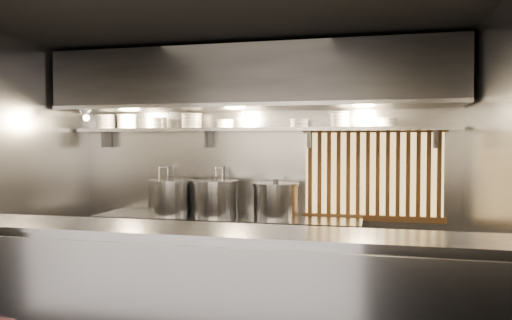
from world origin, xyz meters
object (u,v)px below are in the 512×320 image
at_px(pendant_bulb, 245,122).
at_px(stock_pot_mid, 215,198).
at_px(stock_pot_right, 276,200).
at_px(stock_pot_left, 171,197).
at_px(heat_lamp, 85,113).

distance_m(pendant_bulb, stock_pot_mid, 0.92).
bearing_deg(stock_pot_mid, stock_pot_right, 3.36).
bearing_deg(stock_pot_mid, stock_pot_left, -179.30).
relative_size(pendant_bulb, stock_pot_right, 0.35).
xyz_separation_m(heat_lamp, stock_pot_mid, (1.46, 0.28, -0.96)).
distance_m(heat_lamp, stock_pot_left, 1.36).
bearing_deg(pendant_bulb, stock_pot_mid, -168.81).
relative_size(heat_lamp, stock_pot_mid, 0.56).
height_order(heat_lamp, pendant_bulb, heat_lamp).
relative_size(heat_lamp, stock_pot_right, 0.66).
xyz_separation_m(pendant_bulb, stock_pot_mid, (-0.33, -0.07, -0.86)).
relative_size(stock_pot_left, stock_pot_mid, 1.01).
height_order(pendant_bulb, stock_pot_left, pendant_bulb).
distance_m(pendant_bulb, stock_pot_right, 0.94).
xyz_separation_m(stock_pot_left, stock_pot_right, (1.23, 0.05, -0.01)).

